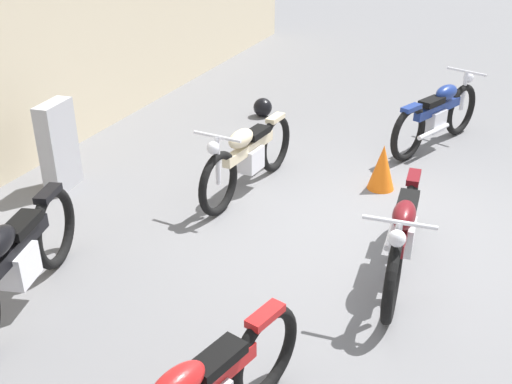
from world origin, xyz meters
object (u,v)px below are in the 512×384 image
Objects in this scene: motorcycle_maroon at (403,234)px; motorcycle_black at (13,263)px; motorcycle_cream at (248,156)px; stone_marker at (59,146)px; motorcycle_blue at (438,115)px; helmet at (263,107)px; traffic_cone at (382,167)px.

motorcycle_black is (-1.68, 2.84, 0.03)m from motorcycle_maroon.
motorcycle_black reaches higher than motorcycle_cream.
motorcycle_black is at bearing -150.53° from stone_marker.
stone_marker reaches higher than motorcycle_blue.
motorcycle_black reaches higher than helmet.
traffic_cone is 0.27× the size of motorcycle_cream.
stone_marker is at bearing -63.17° from motorcycle_cream.
motorcycle_black reaches higher than traffic_cone.
motorcycle_maroon is (-0.39, -4.01, -0.09)m from stone_marker.
motorcycle_blue is 5.76m from motorcycle_black.
stone_marker is 0.49× the size of motorcycle_black.
motorcycle_black is at bearing -10.33° from motorcycle_cream.
motorcycle_black is (-5.05, 2.76, 0.02)m from motorcycle_blue.
stone_marker reaches higher than motorcycle_cream.
motorcycle_blue is at bearing 147.55° from motorcycle_cream.
helmet is at bearing -145.96° from motorcycle_maroon.
motorcycle_cream is at bearing -162.69° from helmet.
motorcycle_cream reaches higher than helmet.
helmet is at bearing 164.85° from motorcycle_black.
traffic_cone is 1.58m from motorcycle_cream.
motorcycle_black is at bearing -61.98° from motorcycle_maroon.
stone_marker is at bearing 150.93° from motorcycle_blue.
motorcycle_cream reaches higher than traffic_cone.
motorcycle_cream is at bearing 164.06° from motorcycle_blue.
helmet is 4.59m from motorcycle_maroon.
motorcycle_blue is (3.37, 0.07, 0.02)m from motorcycle_maroon.
stone_marker is at bearing 111.19° from traffic_cone.
traffic_cone is 0.27× the size of motorcycle_maroon.
motorcycle_maroon is at bearing -164.13° from traffic_cone.
stone_marker is 0.54× the size of motorcycle_blue.
stone_marker is 2.39m from motorcycle_black.
helmet is 2.68m from motorcycle_cream.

